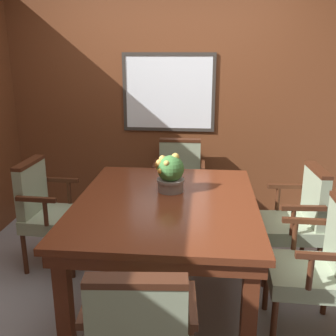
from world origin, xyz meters
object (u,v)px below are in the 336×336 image
dining_table (166,212)px  chair_right_near (318,263)px  chair_left_far (47,208)px  potted_plant (170,173)px  chair_right_far (297,217)px  chair_head_far (179,180)px

dining_table → chair_right_near: size_ratio=1.72×
chair_left_far → potted_plant: potted_plant is taller
chair_right_far → potted_plant: bearing=-84.5°
chair_right_near → chair_head_far: bearing=-145.9°
chair_right_near → dining_table: bearing=-108.2°
chair_right_near → chair_left_far: bearing=-107.2°
chair_right_far → chair_head_far: same height
chair_left_far → chair_right_far: same height
dining_table → chair_left_far: 1.12m
potted_plant → chair_right_near: bearing=-29.4°
chair_right_far → potted_plant: potted_plant is taller
chair_right_near → potted_plant: bearing=-117.8°
chair_left_far → dining_table: bearing=-105.0°
chair_left_far → chair_right_far: 2.09m
chair_left_far → chair_right_near: 2.18m
chair_right_near → potted_plant: (-0.99, 0.56, 0.39)m
chair_head_far → potted_plant: potted_plant is taller
chair_right_far → chair_left_far: bearing=-92.9°
chair_right_far → chair_right_near: size_ratio=1.00×
chair_right_near → potted_plant: potted_plant is taller
chair_right_far → potted_plant: 1.10m
chair_head_far → chair_right_near: bearing=-58.2°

